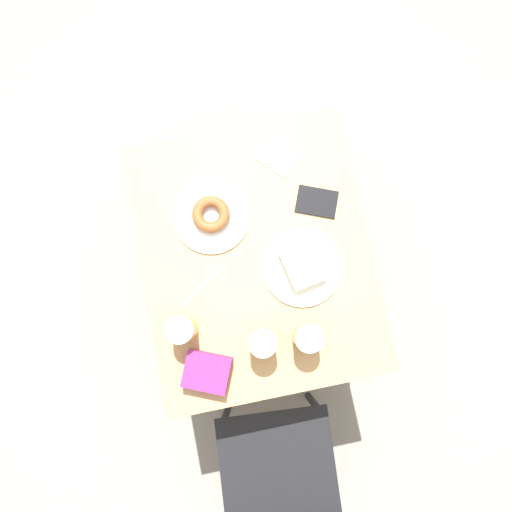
{
  "coord_description": "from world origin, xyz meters",
  "views": [
    {
      "loc": [
        0.04,
        0.21,
        2.25
      ],
      "look_at": [
        0.0,
        0.0,
        0.76
      ],
      "focal_mm": 35.0,
      "sensor_mm": 36.0,
      "label": 1
    }
  ],
  "objects_px": {
    "plate_with_cake": "(302,267)",
    "beer_mug_right": "(263,343)",
    "chair": "(283,506)",
    "plate_with_donut": "(211,215)",
    "beer_mug_left": "(307,338)",
    "napkin_folded": "(278,156)",
    "passport_near_edge": "(317,202)",
    "beer_mug_center": "(182,330)",
    "blue_pouch": "(207,372)",
    "fork": "(202,287)"
  },
  "relations": [
    {
      "from": "plate_with_cake",
      "to": "beer_mug_right",
      "type": "relative_size",
      "value": 1.87
    },
    {
      "from": "chair",
      "to": "plate_with_donut",
      "type": "bearing_deg",
      "value": -83.52
    },
    {
      "from": "beer_mug_left",
      "to": "beer_mug_right",
      "type": "height_order",
      "value": "same"
    },
    {
      "from": "plate_with_cake",
      "to": "beer_mug_left",
      "type": "height_order",
      "value": "beer_mug_left"
    },
    {
      "from": "napkin_folded",
      "to": "passport_near_edge",
      "type": "relative_size",
      "value": 1.0
    },
    {
      "from": "beer_mug_center",
      "to": "blue_pouch",
      "type": "relative_size",
      "value": 0.8
    },
    {
      "from": "beer_mug_center",
      "to": "beer_mug_right",
      "type": "distance_m",
      "value": 0.23
    },
    {
      "from": "beer_mug_left",
      "to": "beer_mug_right",
      "type": "xyz_separation_m",
      "value": [
        0.13,
        -0.01,
        0.0
      ]
    },
    {
      "from": "plate_with_donut",
      "to": "blue_pouch",
      "type": "height_order",
      "value": "blue_pouch"
    },
    {
      "from": "plate_with_donut",
      "to": "napkin_folded",
      "type": "relative_size",
      "value": 1.6
    },
    {
      "from": "passport_near_edge",
      "to": "blue_pouch",
      "type": "relative_size",
      "value": 0.92
    },
    {
      "from": "napkin_folded",
      "to": "beer_mug_center",
      "type": "bearing_deg",
      "value": 50.97
    },
    {
      "from": "beer_mug_left",
      "to": "fork",
      "type": "distance_m",
      "value": 0.35
    },
    {
      "from": "chair",
      "to": "passport_near_edge",
      "type": "distance_m",
      "value": 1.01
    },
    {
      "from": "chair",
      "to": "plate_with_donut",
      "type": "distance_m",
      "value": 0.99
    },
    {
      "from": "fork",
      "to": "blue_pouch",
      "type": "xyz_separation_m",
      "value": [
        0.03,
        0.25,
        0.03
      ]
    },
    {
      "from": "plate_with_cake",
      "to": "napkin_folded",
      "type": "distance_m",
      "value": 0.36
    },
    {
      "from": "fork",
      "to": "chair",
      "type": "bearing_deg",
      "value": 98.22
    },
    {
      "from": "napkin_folded",
      "to": "fork",
      "type": "height_order",
      "value": "same"
    },
    {
      "from": "plate_with_cake",
      "to": "plate_with_donut",
      "type": "bearing_deg",
      "value": -41.46
    },
    {
      "from": "plate_with_cake",
      "to": "fork",
      "type": "distance_m",
      "value": 0.31
    },
    {
      "from": "plate_with_donut",
      "to": "beer_mug_left",
      "type": "distance_m",
      "value": 0.47
    },
    {
      "from": "chair",
      "to": "beer_mug_center",
      "type": "bearing_deg",
      "value": -69.79
    },
    {
      "from": "beer_mug_center",
      "to": "passport_near_edge",
      "type": "bearing_deg",
      "value": -147.03
    },
    {
      "from": "fork",
      "to": "plate_with_cake",
      "type": "bearing_deg",
      "value": 179.39
    },
    {
      "from": "plate_with_donut",
      "to": "fork",
      "type": "xyz_separation_m",
      "value": [
        0.07,
        0.21,
        -0.01
      ]
    },
    {
      "from": "chair",
      "to": "napkin_folded",
      "type": "xyz_separation_m",
      "value": [
        -0.2,
        -1.1,
        0.24
      ]
    },
    {
      "from": "chair",
      "to": "beer_mug_center",
      "type": "height_order",
      "value": "beer_mug_center"
    },
    {
      "from": "plate_with_cake",
      "to": "blue_pouch",
      "type": "relative_size",
      "value": 1.5
    },
    {
      "from": "plate_with_donut",
      "to": "beer_mug_left",
      "type": "bearing_deg",
      "value": 115.96
    },
    {
      "from": "plate_with_donut",
      "to": "beer_mug_center",
      "type": "bearing_deg",
      "value": 66.45
    },
    {
      "from": "passport_near_edge",
      "to": "chair",
      "type": "bearing_deg",
      "value": 72.63
    },
    {
      "from": "chair",
      "to": "beer_mug_center",
      "type": "relative_size",
      "value": 6.37
    },
    {
      "from": "napkin_folded",
      "to": "passport_near_edge",
      "type": "xyz_separation_m",
      "value": [
        -0.09,
        0.17,
        0.0
      ]
    },
    {
      "from": "plate_with_cake",
      "to": "plate_with_donut",
      "type": "distance_m",
      "value": 0.32
    },
    {
      "from": "fork",
      "to": "blue_pouch",
      "type": "height_order",
      "value": "blue_pouch"
    },
    {
      "from": "chair",
      "to": "passport_near_edge",
      "type": "xyz_separation_m",
      "value": [
        -0.29,
        -0.93,
        0.24
      ]
    },
    {
      "from": "plate_with_donut",
      "to": "blue_pouch",
      "type": "relative_size",
      "value": 1.48
    },
    {
      "from": "beer_mug_left",
      "to": "napkin_folded",
      "type": "height_order",
      "value": "beer_mug_left"
    },
    {
      "from": "fork",
      "to": "beer_mug_right",
      "type": "bearing_deg",
      "value": 126.37
    },
    {
      "from": "fork",
      "to": "blue_pouch",
      "type": "distance_m",
      "value": 0.25
    },
    {
      "from": "plate_with_donut",
      "to": "beer_mug_left",
      "type": "relative_size",
      "value": 1.85
    },
    {
      "from": "beer_mug_left",
      "to": "blue_pouch",
      "type": "bearing_deg",
      "value": 7.09
    },
    {
      "from": "passport_near_edge",
      "to": "fork",
      "type": "bearing_deg",
      "value": 25.28
    },
    {
      "from": "plate_with_donut",
      "to": "blue_pouch",
      "type": "bearing_deg",
      "value": 77.92
    },
    {
      "from": "chair",
      "to": "beer_mug_center",
      "type": "distance_m",
      "value": 0.72
    },
    {
      "from": "beer_mug_center",
      "to": "napkin_folded",
      "type": "relative_size",
      "value": 0.87
    },
    {
      "from": "plate_with_donut",
      "to": "napkin_folded",
      "type": "height_order",
      "value": "plate_with_donut"
    },
    {
      "from": "napkin_folded",
      "to": "blue_pouch",
      "type": "bearing_deg",
      "value": 60.73
    },
    {
      "from": "beer_mug_left",
      "to": "plate_with_donut",
      "type": "bearing_deg",
      "value": -64.04
    }
  ]
}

